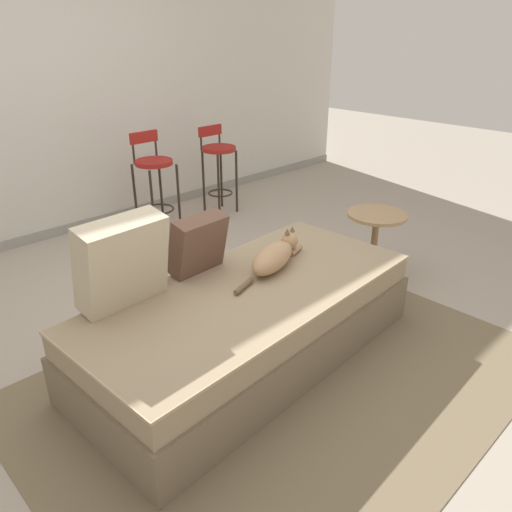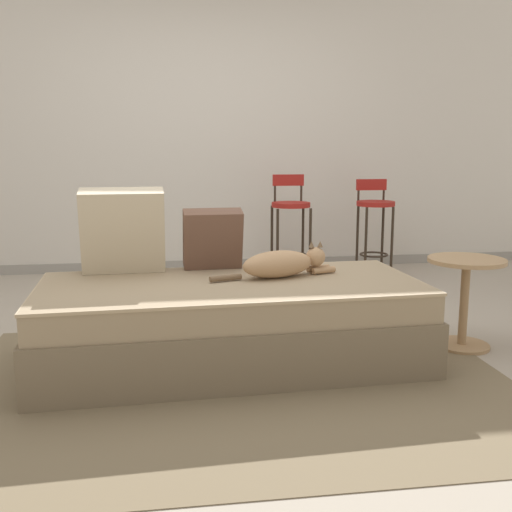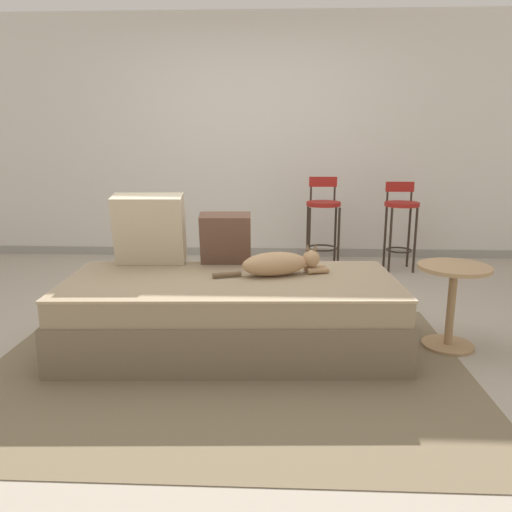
# 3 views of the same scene
# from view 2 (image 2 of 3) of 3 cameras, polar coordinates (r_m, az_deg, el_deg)

# --- Properties ---
(ground_plane) EXTENTS (16.00, 16.00, 0.00)m
(ground_plane) POSITION_cam_2_polar(r_m,az_deg,el_deg) (3.71, -2.99, -7.96)
(ground_plane) COLOR #A89E8E
(ground_plane) RESTS_ON ground
(wall_back_panel) EXTENTS (8.00, 0.10, 2.60)m
(wall_back_panel) POSITION_cam_2_polar(r_m,az_deg,el_deg) (5.77, -5.25, 11.63)
(wall_back_panel) COLOR silver
(wall_back_panel) RESTS_ON ground
(wall_baseboard_trim) EXTENTS (8.00, 0.02, 0.09)m
(wall_baseboard_trim) POSITION_cam_2_polar(r_m,az_deg,el_deg) (5.82, -5.02, -0.81)
(wall_baseboard_trim) COLOR gray
(wall_baseboard_trim) RESTS_ON ground
(area_rug) EXTENTS (2.75, 2.03, 0.01)m
(area_rug) POSITION_cam_2_polar(r_m,az_deg,el_deg) (3.05, -1.74, -11.98)
(area_rug) COLOR #75664C
(area_rug) RESTS_ON ground
(couch) EXTENTS (2.09, 1.03, 0.45)m
(couch) POSITION_cam_2_polar(r_m,az_deg,el_deg) (3.26, -2.37, -6.30)
(couch) COLOR #766750
(couch) RESTS_ON ground
(throw_pillow_corner) EXTENTS (0.48, 0.27, 0.49)m
(throw_pillow_corner) POSITION_cam_2_polar(r_m,az_deg,el_deg) (3.49, -12.56, 2.39)
(throw_pillow_corner) COLOR beige
(throw_pillow_corner) RESTS_ON couch
(throw_pillow_middle) EXTENTS (0.35, 0.21, 0.36)m
(throw_pillow_middle) POSITION_cam_2_polar(r_m,az_deg,el_deg) (3.52, -4.15, 1.64)
(throw_pillow_middle) COLOR brown
(throw_pillow_middle) RESTS_ON couch
(cat) EXTENTS (0.73, 0.29, 0.19)m
(cat) POSITION_cam_2_polar(r_m,az_deg,el_deg) (3.32, 2.56, -0.72)
(cat) COLOR tan
(cat) RESTS_ON couch
(bar_stool_near_window) EXTENTS (0.34, 0.34, 0.93)m
(bar_stool_near_window) POSITION_cam_2_polar(r_m,az_deg,el_deg) (5.30, 3.30, 3.60)
(bar_stool_near_window) COLOR #2D2319
(bar_stool_near_window) RESTS_ON ground
(bar_stool_by_doorway) EXTENTS (0.34, 0.34, 0.88)m
(bar_stool_by_doorway) POSITION_cam_2_polar(r_m,az_deg,el_deg) (5.50, 11.23, 3.78)
(bar_stool_by_doorway) COLOR #2D2319
(bar_stool_by_doorway) RESTS_ON ground
(side_table) EXTENTS (0.44, 0.44, 0.53)m
(side_table) POSITION_cam_2_polar(r_m,az_deg,el_deg) (3.69, 19.28, -3.05)
(side_table) COLOR tan
(side_table) RESTS_ON ground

